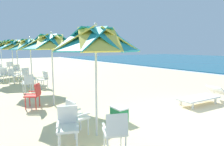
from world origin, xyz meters
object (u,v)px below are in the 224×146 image
Objects in this scene: plastic_chair_0 at (115,130)px; beach_umbrella_4 at (12,44)px; plastic_chair_1 at (75,115)px; beach_umbrella_3 at (16,45)px; beach_umbrella_2 at (30,45)px; plastic_chair_5 at (30,78)px; plastic_chair_9 at (13,75)px; sun_lounger_1 at (202,96)px; plastic_chair_4 at (43,78)px; cooler_box at (119,114)px; plastic_chair_3 at (34,94)px; plastic_chair_10 at (2,69)px; plastic_chair_7 at (25,74)px; plastic_chair_14 at (7,66)px; plastic_chair_2 at (68,124)px; plastic_chair_8 at (3,74)px; plastic_chair_12 at (12,66)px; beach_umbrella_1 at (52,43)px; plastic_chair_6 at (28,82)px; beach_umbrella_5 at (0,44)px; plastic_chair_11 at (17,70)px; beach_umbrella_0 at (96,41)px.

beach_umbrella_4 reaches higher than plastic_chair_0.
plastic_chair_1 is 9.35m from beach_umbrella_3.
beach_umbrella_2 reaches higher than plastic_chair_5.
sun_lounger_1 is (8.93, 5.13, -0.22)m from plastic_chair_9.
plastic_chair_4 is 6.03m from cooler_box.
plastic_chair_3 is 6.11m from sun_lounger_1.
plastic_chair_10 is 1.73× the size of cooler_box.
plastic_chair_7 is 1.00× the size of plastic_chair_14.
plastic_chair_2 is 1.00× the size of plastic_chair_4.
plastic_chair_8 is at bearing -178.49° from plastic_chair_2.
sun_lounger_1 is at bearing 26.67° from beach_umbrella_3.
plastic_chair_12 is 0.59m from plastic_chair_14.
beach_umbrella_1 is 3.07× the size of plastic_chair_6.
beach_umbrella_5 is at bearing -175.32° from plastic_chair_7.
plastic_chair_11 and plastic_chair_12 have the same top height.
plastic_chair_0 is 9.87m from plastic_chair_9.
beach_umbrella_2 reaches higher than plastic_chair_14.
beach_umbrella_0 is at bearing 0.03° from beach_umbrella_4.
beach_umbrella_5 reaches higher than beach_umbrella_3.
beach_umbrella_2 is 6.43m from beach_umbrella_4.
beach_umbrella_5 reaches higher than beach_umbrella_0.
plastic_chair_7 is 1.00× the size of plastic_chair_11.
plastic_chair_0 reaches higher than sun_lounger_1.
beach_umbrella_4 is at bearing -179.97° from beach_umbrella_0.
beach_umbrella_3 is (-6.37, 0.51, 1.77)m from plastic_chair_3.
plastic_chair_1 and plastic_chair_14 have the same top height.
beach_umbrella_4 is at bearing 161.48° from plastic_chair_8.
plastic_chair_0 is 1.00× the size of plastic_chair_10.
plastic_chair_7 is at bearing 178.49° from beach_umbrella_1.
plastic_chair_11 is at bearing 174.73° from plastic_chair_3.
beach_umbrella_3 is 1.85m from plastic_chair_7.
plastic_chair_14 is at bearing -179.37° from beach_umbrella_1.
plastic_chair_10 is at bearing -157.82° from sun_lounger_1.
plastic_chair_9 is at bearing -150.12° from sun_lounger_1.
plastic_chair_6 is 7.38m from plastic_chair_10.
beach_umbrella_3 is 3.08× the size of plastic_chair_10.
plastic_chair_2 and plastic_chair_6 have the same top height.
plastic_chair_2 is 0.31× the size of beach_umbrella_5.
plastic_chair_11 is at bearing 178.42° from plastic_chair_5.
beach_umbrella_0 is 5.29× the size of cooler_box.
plastic_chair_8 is 1.00× the size of plastic_chair_11.
cooler_box is (2.56, 1.06, -2.06)m from beach_umbrella_1.
beach_umbrella_1 reaches higher than plastic_chair_3.
plastic_chair_2 is 1.00× the size of plastic_chair_8.
beach_umbrella_4 is 3.47m from beach_umbrella_5.
plastic_chair_4 is 3.56m from beach_umbrella_3.
beach_umbrella_4 is (-3.68, -0.14, 1.86)m from plastic_chair_7.
plastic_chair_7 is (-2.75, 0.18, -1.72)m from beach_umbrella_2.
plastic_chair_2 is 1.00× the size of plastic_chair_6.
plastic_chair_10 is at bearing -21.29° from plastic_chair_12.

